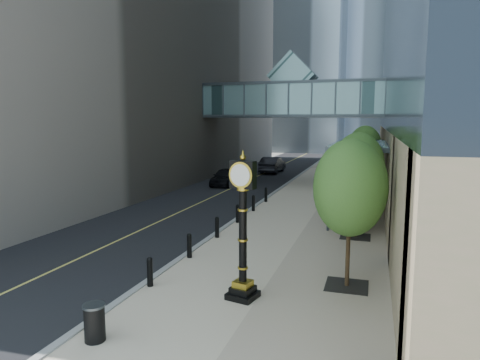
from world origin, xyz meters
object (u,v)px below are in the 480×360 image
street_clock (243,237)px  car_far (272,165)px  pedestrian (348,215)px  trash_bin (95,324)px  car_near (225,177)px

street_clock → car_far: size_ratio=0.86×
street_clock → pedestrian: size_ratio=2.55×
street_clock → trash_bin: size_ratio=5.01×
trash_bin → street_clock: bearing=52.6°
trash_bin → pedestrian: 13.93m
car_far → pedestrian: bearing=112.5°
pedestrian → car_far: pedestrian is taller
car_far → street_clock: bearing=102.7°
car_near → trash_bin: bearing=-79.6°
trash_bin → car_near: 27.00m
street_clock → car_far: (-6.83, 33.24, -1.13)m
street_clock → car_far: street_clock is taller
car_near → car_far: (1.78, 10.52, 0.11)m
pedestrian → car_near: 17.60m
street_clock → car_far: bearing=114.3°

